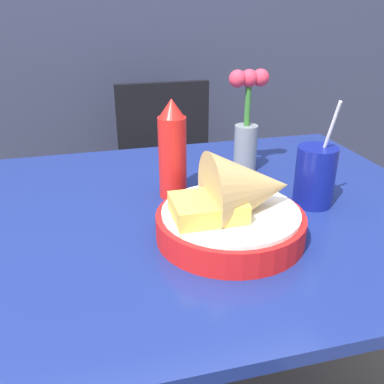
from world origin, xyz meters
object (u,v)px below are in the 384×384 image
Objects in this scene: chair_far_window at (169,167)px; flower_vase at (247,124)px; food_basket at (237,208)px; drink_cup at (315,178)px; ketchup_bottle at (172,151)px.

chair_far_window is 0.77m from flower_vase.
drink_cup reaches higher than food_basket.
drink_cup is at bearing -72.86° from flower_vase.
food_basket reaches higher than chair_far_window.
drink_cup reaches higher than ketchup_bottle.
flower_vase is at bearing 66.30° from food_basket.
drink_cup is at bearing -80.76° from chair_far_window.
flower_vase is at bearing 26.66° from ketchup_bottle.
flower_vase is (0.08, -0.67, 0.36)m from chair_far_window.
chair_far_window is 3.18× the size of flower_vase.
chair_far_window is 1.05m from food_basket.
ketchup_bottle is (-0.08, 0.22, 0.05)m from food_basket.
ketchup_bottle is 0.95× the size of drink_cup.
ketchup_bottle reaches higher than food_basket.
food_basket is 1.07× the size of flower_vase.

